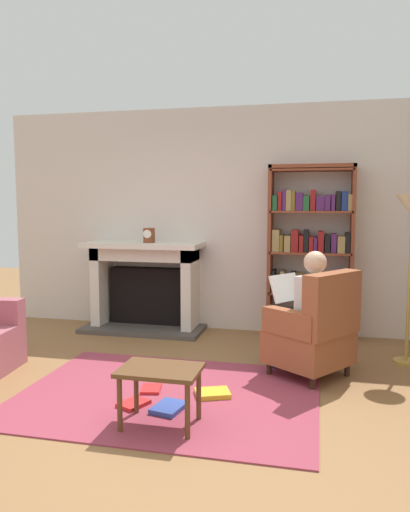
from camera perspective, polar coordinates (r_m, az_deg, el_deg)
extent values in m
plane|color=olive|center=(3.91, -5.70, -17.39)|extent=(14.00, 14.00, 0.00)
cube|color=silver|center=(6.05, 1.99, 4.19)|extent=(5.60, 0.10, 2.70)
cube|color=#97384A|center=(4.17, -4.32, -15.74)|extent=(2.40, 1.80, 0.01)
cube|color=#4C4742|center=(6.13, -7.19, -8.36)|extent=(1.47, 0.64, 0.05)
cube|color=black|center=(6.25, -6.54, -4.55)|extent=(0.95, 0.20, 0.70)
cube|color=silver|center=(6.34, -11.83, -3.46)|extent=(0.12, 0.44, 1.02)
cube|color=silver|center=(5.95, -1.71, -3.96)|extent=(0.12, 0.44, 1.02)
cube|color=silver|center=(6.06, -6.98, 0.30)|extent=(1.27, 0.44, 0.16)
cube|color=silver|center=(6.00, -7.19, 1.29)|extent=(1.43, 0.56, 0.06)
cylinder|color=brown|center=(5.94, -6.49, 2.39)|extent=(0.14, 0.14, 0.18)
cylinder|color=white|center=(5.88, -6.71, 2.55)|extent=(0.10, 0.01, 0.10)
cube|color=brown|center=(5.78, 7.54, 0.49)|extent=(0.04, 0.32, 1.98)
cube|color=brown|center=(5.76, 16.62, 0.27)|extent=(0.04, 0.32, 1.98)
cube|color=brown|center=(5.74, 12.30, 10.09)|extent=(0.95, 0.32, 0.04)
cube|color=brown|center=(5.92, 11.87, -8.63)|extent=(0.91, 0.32, 0.02)
cube|color=black|center=(5.90, 8.13, -7.65)|extent=(0.09, 0.26, 0.17)
cube|color=maroon|center=(5.89, 9.08, -7.53)|extent=(0.09, 0.26, 0.20)
cube|color=#1E592D|center=(5.88, 9.74, -7.33)|extent=(0.04, 0.26, 0.24)
cube|color=#1E592D|center=(5.89, 10.35, -7.74)|extent=(0.07, 0.26, 0.16)
cube|color=brown|center=(5.88, 11.10, -7.42)|extent=(0.07, 0.26, 0.24)
cube|color=#4C1E59|center=(5.89, 11.90, -7.81)|extent=(0.07, 0.26, 0.16)
cube|color=maroon|center=(5.88, 12.62, -7.59)|extent=(0.06, 0.26, 0.21)
cube|color=#4C1E59|center=(5.88, 13.21, -7.82)|extent=(0.04, 0.26, 0.16)
cube|color=maroon|center=(5.88, 13.86, -7.72)|extent=(0.09, 0.26, 0.19)
cube|color=navy|center=(5.88, 14.73, -7.64)|extent=(0.08, 0.26, 0.21)
cube|color=navy|center=(5.89, 15.37, -7.71)|extent=(0.05, 0.26, 0.19)
cube|color=black|center=(5.88, 15.96, -7.57)|extent=(0.07, 0.26, 0.23)
cube|color=brown|center=(5.82, 11.97, -4.19)|extent=(0.91, 0.32, 0.02)
cube|color=black|center=(5.81, 7.97, -2.79)|extent=(0.04, 0.26, 0.25)
cube|color=brown|center=(5.81, 8.43, -3.09)|extent=(0.05, 0.26, 0.19)
cube|color=#997F4C|center=(5.80, 9.00, -2.84)|extent=(0.05, 0.26, 0.24)
cube|color=#1E592D|center=(5.80, 9.57, -3.13)|extent=(0.04, 0.26, 0.18)
cube|color=black|center=(5.79, 10.15, -2.94)|extent=(0.05, 0.26, 0.23)
cube|color=#997F4C|center=(5.79, 10.88, -3.03)|extent=(0.09, 0.26, 0.21)
cube|color=#997F4C|center=(5.79, 11.54, -3.20)|extent=(0.04, 0.26, 0.18)
cube|color=maroon|center=(5.79, 12.17, -3.25)|extent=(0.07, 0.26, 0.17)
cube|color=#997F4C|center=(5.79, 12.91, -3.31)|extent=(0.06, 0.26, 0.16)
cube|color=#997F4C|center=(5.78, 13.47, -2.97)|extent=(0.05, 0.26, 0.24)
cube|color=maroon|center=(5.79, 14.13, -3.01)|extent=(0.08, 0.26, 0.23)
cube|color=brown|center=(5.79, 14.92, -2.95)|extent=(0.07, 0.26, 0.25)
cube|color=#4C1E59|center=(5.79, 15.64, -2.93)|extent=(0.06, 0.26, 0.25)
cube|color=brown|center=(5.75, 12.07, 0.38)|extent=(0.91, 0.32, 0.02)
cube|color=#997F4C|center=(5.75, 8.26, 1.83)|extent=(0.08, 0.26, 0.25)
cube|color=brown|center=(5.75, 8.89, 1.51)|extent=(0.04, 0.26, 0.19)
cube|color=#997F4C|center=(5.74, 9.56, 1.46)|extent=(0.07, 0.26, 0.18)
cube|color=maroon|center=(5.74, 10.38, 1.77)|extent=(0.08, 0.26, 0.25)
cube|color=maroon|center=(5.74, 11.09, 1.46)|extent=(0.04, 0.26, 0.19)
cube|color=black|center=(5.73, 11.63, 1.74)|extent=(0.06, 0.26, 0.25)
cube|color=maroon|center=(5.73, 12.19, 1.37)|extent=(0.05, 0.26, 0.18)
cube|color=#4C1E59|center=(5.73, 12.66, 1.32)|extent=(0.04, 0.26, 0.17)
cube|color=maroon|center=(5.73, 13.27, 1.64)|extent=(0.06, 0.26, 0.24)
cube|color=black|center=(5.73, 13.98, 1.42)|extent=(0.06, 0.26, 0.20)
cube|color=#4C1E59|center=(5.73, 14.65, 1.47)|extent=(0.06, 0.26, 0.21)
cube|color=#997F4C|center=(5.74, 15.45, 1.33)|extent=(0.08, 0.26, 0.19)
cube|color=black|center=(5.74, 16.16, 1.50)|extent=(0.05, 0.26, 0.22)
cube|color=brown|center=(5.73, 12.18, 5.03)|extent=(0.91, 0.32, 0.02)
cube|color=#1E592D|center=(5.74, 8.17, 6.09)|extent=(0.05, 0.26, 0.17)
cube|color=maroon|center=(5.73, 8.73, 6.28)|extent=(0.04, 0.26, 0.21)
cube|color=#4C1E59|center=(5.73, 9.21, 6.42)|extent=(0.04, 0.26, 0.24)
cube|color=#997F4C|center=(5.72, 9.71, 6.36)|extent=(0.06, 0.26, 0.23)
cube|color=brown|center=(5.72, 10.22, 6.31)|extent=(0.04, 0.26, 0.22)
cube|color=#4C1E59|center=(5.72, 10.89, 6.19)|extent=(0.08, 0.26, 0.20)
cube|color=#1E592D|center=(5.72, 11.66, 5.98)|extent=(0.07, 0.26, 0.16)
cube|color=maroon|center=(5.71, 12.40, 6.31)|extent=(0.05, 0.26, 0.23)
cube|color=#4C1E59|center=(5.71, 13.21, 5.93)|extent=(0.09, 0.26, 0.16)
cube|color=#4C1E59|center=(5.71, 13.99, 5.99)|extent=(0.06, 0.26, 0.18)
cube|color=#4C1E59|center=(5.72, 14.60, 5.98)|extent=(0.04, 0.26, 0.18)
cube|color=black|center=(5.72, 15.15, 6.16)|extent=(0.05, 0.26, 0.22)
cube|color=navy|center=(5.72, 15.81, 6.12)|extent=(0.07, 0.26, 0.21)
cube|color=#997F4C|center=(5.72, 16.61, 5.94)|extent=(0.09, 0.26, 0.18)
cube|color=brown|center=(5.74, 12.29, 9.69)|extent=(0.91, 0.32, 0.02)
cylinder|color=#331E14|center=(5.00, 11.42, -11.39)|extent=(0.05, 0.05, 0.12)
cylinder|color=#331E14|center=(4.63, 7.44, -12.79)|extent=(0.05, 0.05, 0.12)
cylinder|color=#331E14|center=(4.74, 16.12, -12.51)|extent=(0.05, 0.05, 0.12)
cylinder|color=#331E14|center=(4.34, 12.33, -14.17)|extent=(0.05, 0.05, 0.12)
cube|color=brown|center=(4.61, 11.90, -10.21)|extent=(0.86, 0.87, 0.30)
cube|color=brown|center=(4.37, 14.54, -5.43)|extent=(0.51, 0.61, 0.55)
cube|color=brown|center=(4.76, 13.95, -6.51)|extent=(0.51, 0.41, 0.22)
cube|color=brown|center=(4.33, 9.79, -7.65)|extent=(0.51, 0.41, 0.22)
cube|color=silver|center=(4.48, 12.52, -5.42)|extent=(0.35, 0.38, 0.50)
sphere|color=#D8AD8C|center=(4.42, 12.63, -0.72)|extent=(0.20, 0.20, 0.20)
cube|color=#191E3F|center=(4.71, 11.08, -7.32)|extent=(0.39, 0.33, 0.12)
cube|color=#191E3F|center=(4.58, 9.83, -7.66)|extent=(0.39, 0.33, 0.12)
cylinder|color=#191E3F|center=(4.89, 9.23, -9.93)|extent=(0.10, 0.10, 0.42)
cylinder|color=#191E3F|center=(4.77, 7.98, -10.32)|extent=(0.10, 0.10, 0.42)
cube|color=white|center=(4.66, 9.29, -3.65)|extent=(0.30, 0.35, 0.25)
cube|color=brown|center=(3.51, -5.23, -13.01)|extent=(0.56, 0.39, 0.03)
cylinder|color=brown|center=(3.53, -9.85, -16.63)|extent=(0.04, 0.04, 0.39)
cylinder|color=brown|center=(3.39, -2.04, -17.57)|extent=(0.04, 0.04, 0.39)
cylinder|color=brown|center=(3.79, -7.97, -14.94)|extent=(0.04, 0.04, 0.39)
cylinder|color=brown|center=(3.66, -0.73, -15.69)|extent=(0.04, 0.04, 0.39)
cube|color=red|center=(4.25, -6.27, -15.05)|extent=(0.19, 0.23, 0.02)
cube|color=gold|center=(4.12, 0.88, -15.60)|extent=(0.33, 0.29, 0.04)
cube|color=#334CA5|center=(3.87, -4.21, -17.09)|extent=(0.25, 0.30, 0.04)
cube|color=red|center=(3.98, -8.27, -16.55)|extent=(0.24, 0.27, 0.03)
cylinder|color=#B7933F|center=(5.30, 22.22, -11.25)|extent=(0.24, 0.24, 0.03)
cylinder|color=#B7933F|center=(5.13, 22.55, -3.61)|extent=(0.03, 0.03, 1.40)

